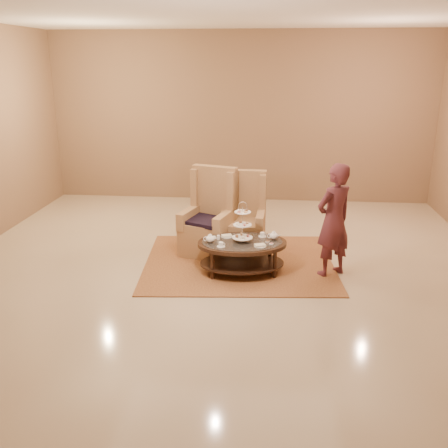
# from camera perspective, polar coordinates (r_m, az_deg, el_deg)

# --- Properties ---
(ground) EXTENTS (8.00, 8.00, 0.00)m
(ground) POSITION_cam_1_polar(r_m,az_deg,el_deg) (7.21, -0.22, -5.46)
(ground) COLOR #C1AE8F
(ground) RESTS_ON ground
(ceiling) EXTENTS (8.00, 8.00, 0.02)m
(ceiling) POSITION_cam_1_polar(r_m,az_deg,el_deg) (7.21, -0.22, -5.46)
(ceiling) COLOR white
(ceiling) RESTS_ON ground
(wall_back) EXTENTS (8.00, 0.04, 3.50)m
(wall_back) POSITION_cam_1_polar(r_m,az_deg,el_deg) (10.66, 1.88, 12.01)
(wall_back) COLOR #89674A
(wall_back) RESTS_ON ground
(rug) EXTENTS (2.97, 2.54, 0.01)m
(rug) POSITION_cam_1_polar(r_m,az_deg,el_deg) (7.51, 1.72, -4.41)
(rug) COLOR #A16D39
(rug) RESTS_ON ground
(tea_table) EXTENTS (1.37, 1.04, 1.05)m
(tea_table) POSITION_cam_1_polar(r_m,az_deg,el_deg) (7.06, 2.09, -2.67)
(tea_table) COLOR black
(tea_table) RESTS_ON ground
(armchair_left) EXTENTS (0.90, 0.92, 1.34)m
(armchair_left) POSITION_cam_1_polar(r_m,az_deg,el_deg) (7.82, -1.63, -0.01)
(armchair_left) COLOR #AD7F51
(armchair_left) RESTS_ON ground
(armchair_right) EXTENTS (0.70, 0.73, 1.25)m
(armchair_right) POSITION_cam_1_polar(r_m,az_deg,el_deg) (7.95, 2.24, 0.04)
(armchair_right) COLOR #AD7F51
(armchair_right) RESTS_ON ground
(person) EXTENTS (0.70, 0.66, 1.60)m
(person) POSITION_cam_1_polar(r_m,az_deg,el_deg) (7.01, 12.42, 0.39)
(person) COLOR #56242C
(person) RESTS_ON ground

